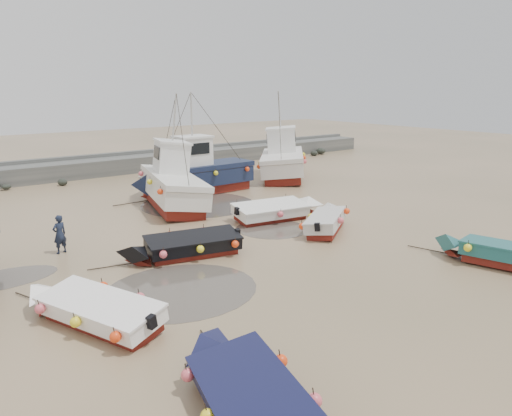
# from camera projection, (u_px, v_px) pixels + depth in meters

# --- Properties ---
(ground) EXTENTS (120.00, 120.00, 0.00)m
(ground) POSITION_uv_depth(u_px,v_px,m) (244.00, 260.00, 19.48)
(ground) COLOR tan
(ground) RESTS_ON ground
(seawall) EXTENTS (60.00, 4.92, 1.50)m
(seawall) POSITION_uv_depth(u_px,v_px,m) (65.00, 170.00, 36.25)
(seawall) COLOR #5F5F5B
(seawall) RESTS_ON ground
(puddle_a) EXTENTS (5.27, 5.27, 0.01)m
(puddle_a) POSITION_uv_depth(u_px,v_px,m) (180.00, 290.00, 16.62)
(puddle_a) COLOR #4F4840
(puddle_a) RESTS_ON ground
(puddle_b) EXTENTS (3.40, 3.40, 0.01)m
(puddle_b) POSITION_uv_depth(u_px,v_px,m) (272.00, 229.00, 23.74)
(puddle_b) COLOR #4F4840
(puddle_b) RESTS_ON ground
(puddle_d) EXTENTS (6.55, 6.55, 0.01)m
(puddle_d) POSITION_uv_depth(u_px,v_px,m) (198.00, 204.00, 28.61)
(puddle_d) COLOR #4F4840
(puddle_d) RESTS_ON ground
(dinghy_0) EXTENTS (2.92, 6.03, 1.43)m
(dinghy_0) POSITION_uv_depth(u_px,v_px,m) (93.00, 305.00, 14.22)
(dinghy_0) COLOR maroon
(dinghy_0) RESTS_ON ground
(dinghy_1) EXTENTS (2.99, 6.15, 1.43)m
(dinghy_1) POSITION_uv_depth(u_px,v_px,m) (252.00, 390.00, 10.26)
(dinghy_1) COLOR maroon
(dinghy_1) RESTS_ON ground
(dinghy_2) EXTENTS (2.70, 5.89, 1.43)m
(dinghy_2) POSITION_uv_depth(u_px,v_px,m) (503.00, 252.00, 18.79)
(dinghy_2) COLOR maroon
(dinghy_2) RESTS_ON ground
(dinghy_3) EXTENTS (5.12, 3.73, 1.43)m
(dinghy_3) POSITION_uv_depth(u_px,v_px,m) (328.00, 219.00, 23.43)
(dinghy_3) COLOR maroon
(dinghy_3) RESTS_ON ground
(dinghy_4) EXTENTS (5.97, 2.52, 1.43)m
(dinghy_4) POSITION_uv_depth(u_px,v_px,m) (184.00, 244.00, 19.73)
(dinghy_4) COLOR maroon
(dinghy_4) RESTS_ON ground
(dinghy_5) EXTENTS (6.01, 2.57, 1.43)m
(dinghy_5) POSITION_uv_depth(u_px,v_px,m) (276.00, 209.00, 25.32)
(dinghy_5) COLOR maroon
(dinghy_5) RESTS_ON ground
(cabin_boat_1) EXTENTS (4.58, 10.18, 6.22)m
(cabin_boat_1) POSITION_uv_depth(u_px,v_px,m) (168.00, 182.00, 28.02)
(cabin_boat_1) COLOR maroon
(cabin_boat_1) RESTS_ON ground
(cabin_boat_2) EXTENTS (9.37, 2.85, 6.22)m
(cabin_boat_2) POSITION_uv_depth(u_px,v_px,m) (197.00, 172.00, 31.07)
(cabin_boat_2) COLOR maroon
(cabin_boat_2) RESTS_ON ground
(cabin_boat_3) EXTENTS (7.81, 8.54, 6.22)m
(cabin_boat_3) POSITION_uv_depth(u_px,v_px,m) (284.00, 159.00, 36.87)
(cabin_boat_3) COLOR maroon
(cabin_boat_3) RESTS_ON ground
(person) EXTENTS (0.67, 0.53, 1.60)m
(person) POSITION_uv_depth(u_px,v_px,m) (61.00, 253.00, 20.30)
(person) COLOR #192034
(person) RESTS_ON ground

